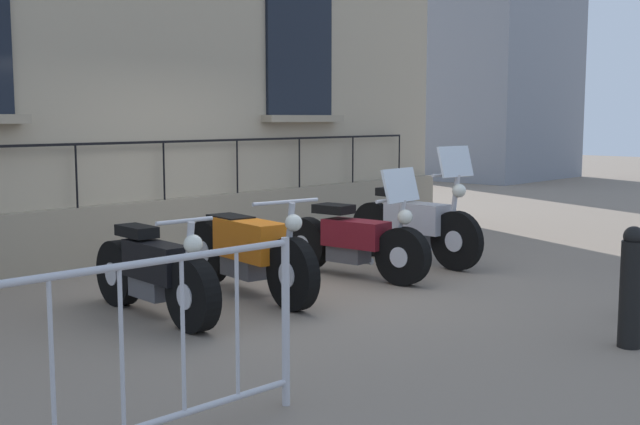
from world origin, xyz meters
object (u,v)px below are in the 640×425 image
object	(u,v)px
motorcycle_silver	(415,225)
bollard	(632,287)
motorcycle_maroon	(354,242)
motorcycle_orange	(248,252)
motorcycle_black	(154,275)
crowd_barrier	(153,347)

from	to	relation	value
motorcycle_silver	bollard	bearing A→B (deg)	-27.88
motorcycle_maroon	motorcycle_orange	bearing A→B (deg)	-97.24
motorcycle_silver	bollard	world-z (taller)	motorcycle_silver
motorcycle_black	motorcycle_maroon	xyz separation A→B (m)	(0.14, 2.56, 0.02)
motorcycle_orange	motorcycle_maroon	size ratio (longest dim) A/B	1.13
motorcycle_black	motorcycle_silver	distance (m)	3.73
bollard	motorcycle_maroon	bearing A→B (deg)	169.85
motorcycle_maroon	bollard	distance (m)	3.36
crowd_barrier	bollard	bearing A→B (deg)	73.02
motorcycle_orange	crowd_barrier	bearing A→B (deg)	-49.67
motorcycle_orange	motorcycle_silver	bearing A→B (deg)	86.52
motorcycle_black	motorcycle_maroon	distance (m)	2.56
motorcycle_black	motorcycle_maroon	size ratio (longest dim) A/B	0.97
motorcycle_maroon	motorcycle_silver	bearing A→B (deg)	91.09
bollard	crowd_barrier	bearing A→B (deg)	-106.98
motorcycle_orange	bollard	size ratio (longest dim) A/B	2.34
motorcycle_black	motorcycle_orange	xyz separation A→B (m)	(-0.04, 1.15, 0.06)
bollard	motorcycle_orange	bearing A→B (deg)	-166.81
motorcycle_maroon	bollard	bearing A→B (deg)	-10.15
crowd_barrier	bollard	world-z (taller)	crowd_barrier
motorcycle_black	motorcycle_silver	world-z (taller)	motorcycle_silver
motorcycle_orange	motorcycle_silver	xyz separation A→B (m)	(0.16, 2.58, 0.03)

